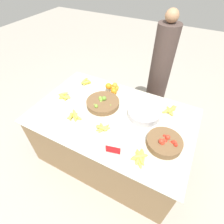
{
  "coord_description": "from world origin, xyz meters",
  "views": [
    {
      "loc": [
        0.65,
        -1.24,
        2.16
      ],
      "look_at": [
        0.0,
        0.0,
        0.81
      ],
      "focal_mm": 28.0,
      "sensor_mm": 36.0,
      "label": 1
    }
  ],
  "objects": [
    {
      "name": "vendor_person",
      "position": [
        0.25,
        0.96,
        0.78
      ],
      "size": [
        0.28,
        0.28,
        1.67
      ],
      "color": "#473833",
      "rests_on": "ground_plane"
    },
    {
      "name": "orange_pile",
      "position": [
        -0.19,
        0.4,
        0.82
      ],
      "size": [
        0.16,
        0.17,
        0.14
      ],
      "color": "orange",
      "rests_on": "market_table"
    },
    {
      "name": "banana_bunch_front_center",
      "position": [
        -0.67,
        -0.01,
        0.79
      ],
      "size": [
        0.17,
        0.14,
        0.06
      ],
      "color": "#EFDB4C",
      "rests_on": "market_table"
    },
    {
      "name": "banana_bunch_middle_left",
      "position": [
        -0.61,
        0.38,
        0.79
      ],
      "size": [
        0.13,
        0.17,
        0.06
      ],
      "color": "#EFDB4C",
      "rests_on": "market_table"
    },
    {
      "name": "banana_bunch_middle_right",
      "position": [
        0.57,
        0.36,
        0.79
      ],
      "size": [
        0.15,
        0.17,
        0.06
      ],
      "color": "#EFDB4C",
      "rests_on": "market_table"
    },
    {
      "name": "lime_bowl",
      "position": [
        -0.18,
        0.1,
        0.8
      ],
      "size": [
        0.39,
        0.39,
        0.11
      ],
      "color": "brown",
      "rests_on": "market_table"
    },
    {
      "name": "banana_bunch_back_center",
      "position": [
        0.48,
        -0.38,
        0.79
      ],
      "size": [
        0.15,
        0.21,
        0.06
      ],
      "color": "#EFDB4C",
      "rests_on": "market_table"
    },
    {
      "name": "price_sign",
      "position": [
        0.24,
        -0.43,
        0.81
      ],
      "size": [
        0.14,
        0.04,
        0.09
      ],
      "rotation": [
        0.0,
        0.0,
        0.24
      ],
      "color": "red",
      "rests_on": "market_table"
    },
    {
      "name": "metal_bowl",
      "position": [
        0.32,
        0.16,
        0.8
      ],
      "size": [
        0.37,
        0.37,
        0.08
      ],
      "color": "#B7B7BF",
      "rests_on": "market_table"
    },
    {
      "name": "banana_bunch_front_right",
      "position": [
        0.01,
        -0.23,
        0.78
      ],
      "size": [
        0.16,
        0.16,
        0.05
      ],
      "color": "#EFDB4C",
      "rests_on": "market_table"
    },
    {
      "name": "tomato_basket",
      "position": [
        0.63,
        -0.13,
        0.8
      ],
      "size": [
        0.34,
        0.34,
        0.11
      ],
      "color": "brown",
      "rests_on": "market_table"
    },
    {
      "name": "market_table",
      "position": [
        0.0,
        0.0,
        0.38
      ],
      "size": [
        1.81,
        1.16,
        0.76
      ],
      "color": "olive",
      "rests_on": "ground_plane"
    },
    {
      "name": "banana_bunch_front_left",
      "position": [
        -0.36,
        -0.22,
        0.79
      ],
      "size": [
        0.18,
        0.17,
        0.06
      ],
      "color": "#EFDB4C",
      "rests_on": "market_table"
    },
    {
      "name": "ground_plane",
      "position": [
        0.0,
        0.0,
        0.0
      ],
      "size": [
        12.0,
        12.0,
        0.0
      ],
      "primitive_type": "plane",
      "color": "#ADA599"
    }
  ]
}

